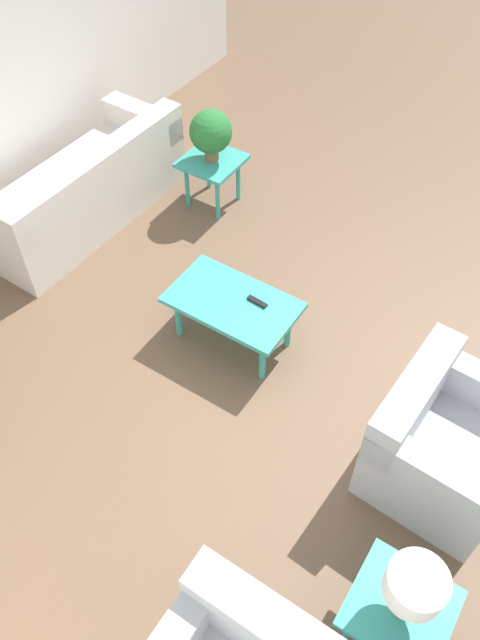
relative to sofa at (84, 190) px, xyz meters
The scene contains 9 objects.
ground_plane 2.35m from the sofa, behind, with size 14.00×14.00×0.00m, color brown.
sofa is the anchor object (origin of this frame).
armchair 3.67m from the sofa, 168.89° to the left, with size 0.84×0.94×0.82m.
coffee_table 1.98m from the sofa, 165.73° to the left, with size 0.94×0.55×0.43m.
side_table_plant 1.16m from the sofa, 136.15° to the right, with size 0.50×0.50×0.48m.
side_table_lamp 4.18m from the sofa, 154.75° to the left, with size 0.50×0.50×0.48m.
potted_plant 1.24m from the sofa, 136.15° to the right, with size 0.37×0.37×0.47m.
table_lamp 4.20m from the sofa, 154.75° to the left, with size 0.29×0.29×0.42m.
remote_control 2.11m from the sofa, 168.93° to the left, with size 0.16×0.05×0.02m.
Camera 1 is at (-1.30, 2.70, 3.75)m, focal length 35.00 mm.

